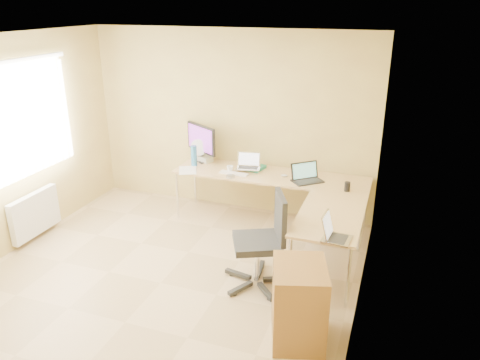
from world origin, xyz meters
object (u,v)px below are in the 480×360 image
(desk_return, at_px, (328,244))
(water_bottle, at_px, (194,156))
(desk_fan, at_px, (200,151))
(laptop_return, at_px, (338,230))
(laptop_center, at_px, (248,161))
(office_chair, at_px, (257,244))
(cabinet, at_px, (299,305))
(desk_main, at_px, (270,199))
(laptop_black, at_px, (308,173))
(mug, at_px, (230,169))
(monitor, at_px, (201,143))
(keyboard, at_px, (234,173))

(desk_return, xyz_separation_m, water_bottle, (-2.10, 0.98, 0.51))
(desk_fan, bearing_deg, laptop_return, -39.79)
(laptop_center, xyz_separation_m, office_chair, (0.61, -1.52, -0.38))
(water_bottle, relative_size, cabinet, 0.37)
(desk_main, height_order, laptop_center, laptop_center)
(laptop_black, height_order, mug, laptop_black)
(monitor, xyz_separation_m, laptop_black, (1.63, -0.30, -0.15))
(laptop_black, bearing_deg, cabinet, -121.30)
(keyboard, height_order, water_bottle, water_bottle)
(desk_main, xyz_separation_m, water_bottle, (-1.13, -0.02, 0.51))
(water_bottle, xyz_separation_m, desk_fan, (0.00, 0.22, 0.01))
(laptop_black, bearing_deg, desk_return, -105.06)
(desk_fan, relative_size, cabinet, 0.39)
(keyboard, relative_size, water_bottle, 1.36)
(desk_return, height_order, desk_fan, desk_fan)
(keyboard, bearing_deg, office_chair, -55.31)
(office_chair, bearing_deg, cabinet, -73.82)
(desk_fan, distance_m, office_chair, 2.24)
(desk_fan, bearing_deg, laptop_center, -14.83)
(laptop_black, bearing_deg, keyboard, 141.71)
(desk_fan, bearing_deg, office_chair, -52.26)
(laptop_center, xyz_separation_m, keyboard, (-0.15, -0.17, -0.14))
(mug, distance_m, desk_fan, 0.65)
(desk_main, distance_m, keyboard, 0.62)
(laptop_black, height_order, desk_fan, desk_fan)
(laptop_center, height_order, office_chair, office_chair)
(monitor, distance_m, cabinet, 3.21)
(laptop_center, height_order, laptop_black, laptop_center)
(desk_fan, xyz_separation_m, laptop_return, (2.25, -1.75, -0.05))
(laptop_center, bearing_deg, desk_main, -13.60)
(desk_main, distance_m, monitor, 1.29)
(desk_return, distance_m, laptop_center, 1.73)
(monitor, xyz_separation_m, keyboard, (0.63, -0.36, -0.27))
(laptop_center, distance_m, desk_fan, 0.82)
(desk_main, bearing_deg, mug, -171.02)
(monitor, relative_size, laptop_return, 2.00)
(keyboard, bearing_deg, water_bottle, 173.83)
(water_bottle, bearing_deg, mug, -6.43)
(keyboard, xyz_separation_m, laptop_return, (1.60, -1.40, 0.10))
(laptop_center, bearing_deg, desk_return, -48.75)
(water_bottle, bearing_deg, keyboard, -11.47)
(laptop_black, xyz_separation_m, keyboard, (-1.00, -0.06, -0.11))
(desk_return, distance_m, desk_fan, 2.47)
(desk_return, bearing_deg, laptop_black, 116.43)
(desk_fan, height_order, office_chair, desk_fan)
(desk_main, bearing_deg, keyboard, -161.86)
(mug, distance_m, water_bottle, 0.58)
(keyboard, bearing_deg, laptop_black, 8.50)
(laptop_return, distance_m, office_chair, 0.91)
(desk_return, relative_size, monitor, 2.03)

